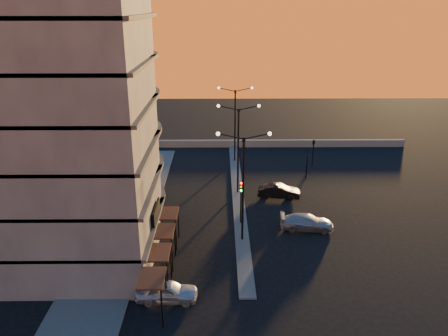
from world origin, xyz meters
TOP-DOWN VIEW (x-y plane):
  - ground at (0.00, 0.00)m, footprint 120.00×120.00m
  - sidewalk_west at (-10.50, 4.00)m, footprint 5.00×40.00m
  - median at (0.00, 10.00)m, footprint 1.20×36.00m
  - parapet at (2.00, 26.00)m, footprint 44.00×0.50m
  - building at (-14.00, 0.03)m, footprint 14.35×17.08m
  - streetlamp_near at (0.00, 0.00)m, footprint 4.32×0.32m
  - streetlamp_mid at (0.00, 10.00)m, footprint 4.32×0.32m
  - streetlamp_far at (0.00, 20.00)m, footprint 4.32×0.32m
  - traffic_light_main at (0.00, 2.87)m, footprint 0.28×0.44m
  - signal_east_a at (8.00, 14.00)m, footprint 0.13×0.16m
  - signal_east_b at (9.50, 18.00)m, footprint 0.42×1.99m
  - car_hatchback at (-5.45, -7.97)m, footprint 4.15×1.71m
  - car_sedan at (4.18, 8.74)m, footprint 4.44×2.01m
  - car_wagon at (5.82, 1.90)m, footprint 4.84×2.39m

SIDE VIEW (x-z plane):
  - ground at x=0.00m, z-range 0.00..0.00m
  - sidewalk_west at x=-10.50m, z-range 0.00..0.12m
  - median at x=0.00m, z-range 0.00..0.12m
  - parapet at x=2.00m, z-range 0.00..1.00m
  - car_wagon at x=5.82m, z-range 0.00..1.35m
  - car_hatchback at x=-5.45m, z-range 0.00..1.41m
  - car_sedan at x=4.18m, z-range 0.00..1.41m
  - signal_east_a at x=8.00m, z-range 0.13..3.73m
  - traffic_light_main at x=0.00m, z-range 0.76..5.01m
  - signal_east_b at x=9.50m, z-range 1.30..4.90m
  - streetlamp_near at x=0.00m, z-range 0.84..10.35m
  - streetlamp_mid at x=0.00m, z-range 0.84..10.35m
  - streetlamp_far at x=0.00m, z-range 0.84..10.35m
  - building at x=-14.00m, z-range -0.59..24.41m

